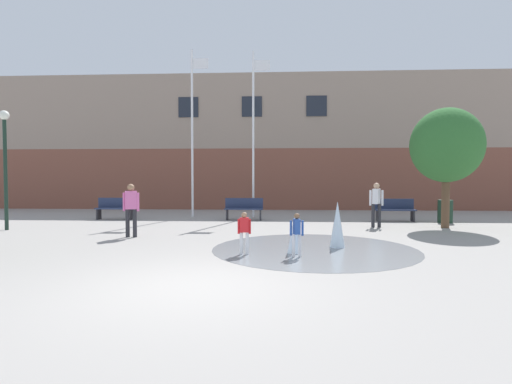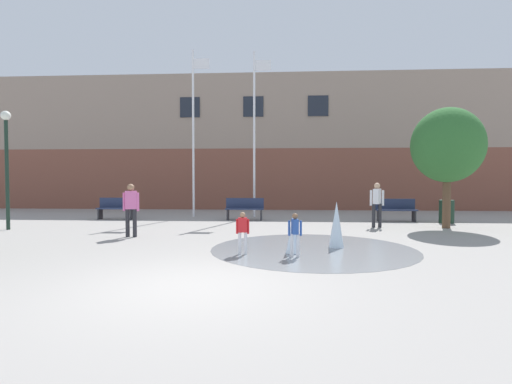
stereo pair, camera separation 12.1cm
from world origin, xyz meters
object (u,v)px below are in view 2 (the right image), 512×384
child_with_pink_shirt (295,231)px  park_bench_under_left_flagpole (245,208)px  park_bench_left_of_flagpoles (117,208)px  park_bench_far_right (396,210)px  adult_in_red (377,201)px  street_tree_near_building (448,145)px  child_running (243,230)px  lamp_post_left_lane (7,153)px  trash_can (447,211)px  adult_near_bench (131,206)px  flagpole_right (255,129)px  flagpole_left (194,128)px

child_with_pink_shirt → park_bench_under_left_flagpole: bearing=1.2°
park_bench_left_of_flagpoles → park_bench_far_right: bearing=-0.3°
adult_in_red → street_tree_near_building: (2.40, -0.03, 1.97)m
child_running → street_tree_near_building: size_ratio=0.23×
park_bench_far_right → street_tree_near_building: (1.15, -2.09, 2.42)m
park_bench_under_left_flagpole → adult_in_red: size_ratio=1.01×
child_running → lamp_post_left_lane: bearing=151.7°
street_tree_near_building → trash_can: bearing=67.9°
park_bench_far_right → child_running: (-5.53, -7.33, 0.10)m
park_bench_left_of_flagpoles → lamp_post_left_lane: (-2.30, -3.55, 2.15)m
adult_near_bench → trash_can: (10.94, 4.37, -0.48)m
park_bench_left_of_flagpoles → child_running: child_running is taller
park_bench_under_left_flagpole → trash_can: (7.99, -0.64, -0.03)m
park_bench_under_left_flagpole → child_running: 7.53m
park_bench_left_of_flagpoles → adult_in_red: adult_in_red is taller
adult_in_red → trash_can: (3.06, 1.59, -0.48)m
park_bench_left_of_flagpoles → adult_near_bench: (2.53, -4.92, 0.45)m
park_bench_far_right → child_with_pink_shirt: child_with_pink_shirt is taller
park_bench_under_left_flagpole → lamp_post_left_lane: size_ratio=0.40×
park_bench_left_of_flagpoles → lamp_post_left_lane: lamp_post_left_lane is taller
adult_in_red → adult_near_bench: same height
park_bench_far_right → child_running: child_running is taller
child_with_pink_shirt → flagpole_right: bearing=-2.8°
adult_near_bench → flagpole_right: bearing=40.6°
adult_near_bench → street_tree_near_building: (10.28, 2.76, 1.97)m
child_running → adult_near_bench: size_ratio=0.62×
adult_near_bench → lamp_post_left_lane: size_ratio=0.39×
park_bench_under_left_flagpole → lamp_post_left_lane: 8.85m
flagpole_right → lamp_post_left_lane: bearing=-149.0°
adult_near_bench → lamp_post_left_lane: 5.29m
lamp_post_left_lane → child_running: bearing=-24.6°
park_bench_left_of_flagpoles → flagpole_left: size_ratio=0.21×
child_with_pink_shirt → trash_can: child_with_pink_shirt is taller
lamp_post_left_lane → park_bench_far_right: bearing=14.0°
trash_can → street_tree_near_building: size_ratio=0.21×
adult_in_red → child_running: bearing=-9.5°
child_running → trash_can: (7.34, 6.86, -0.13)m
park_bench_far_right → flagpole_right: (-5.83, 1.40, 3.46)m
child_with_pink_shirt → flagpole_left: 10.50m
flagpole_left → street_tree_near_building: (9.75, -3.49, -1.10)m
adult_in_red → adult_near_bench: bearing=-40.9°
trash_can → child_running: bearing=-136.9°
flagpole_left → flagpole_right: flagpole_left is taller
trash_can → street_tree_near_building: (-0.66, -1.62, 2.45)m
park_bench_left_of_flagpoles → street_tree_near_building: bearing=-9.6°
child_running → flagpole_right: flagpole_right is taller
park_bench_far_right → trash_can: park_bench_far_right is taller
flagpole_right → trash_can: bearing=-13.8°
child_with_pink_shirt → adult_near_bench: (-4.80, 2.72, 0.35)m
park_bench_far_right → park_bench_under_left_flagpole: bearing=178.4°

